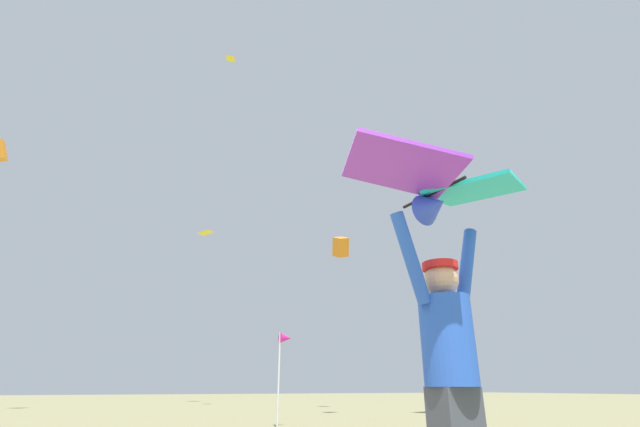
{
  "coord_description": "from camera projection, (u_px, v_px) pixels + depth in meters",
  "views": [
    {
      "loc": [
        -1.65,
        -2.53,
        0.82
      ],
      "look_at": [
        0.32,
        1.77,
        2.7
      ],
      "focal_mm": 24.57,
      "sensor_mm": 36.0,
      "label": 1
    }
  ],
  "objects": [
    {
      "name": "distant_kite_yellow_far_center",
      "position": [
        205.0,
        232.0,
        27.58
      ],
      "size": [
        0.82,
        0.82,
        0.29
      ],
      "color": "yellow"
    },
    {
      "name": "distant_kite_orange_high_right",
      "position": [
        341.0,
        247.0,
        15.39
      ],
      "size": [
        0.61,
        0.71,
        0.85
      ],
      "color": "orange"
    },
    {
      "name": "distant_kite_yellow_overhead_distant",
      "position": [
        231.0,
        58.0,
        23.15
      ],
      "size": [
        0.6,
        0.6,
        0.17
      ],
      "color": "yellow"
    },
    {
      "name": "kite_flyer_person",
      "position": [
        450.0,
        367.0,
        2.76
      ],
      "size": [
        0.81,
        0.38,
        1.92
      ],
      "color": "#424751",
      "rests_on": "ground"
    },
    {
      "name": "marker_flag",
      "position": [
        285.0,
        345.0,
        10.2
      ],
      "size": [
        0.3,
        0.24,
        2.01
      ],
      "color": "silver",
      "rests_on": "ground"
    },
    {
      "name": "held_stunt_kite",
      "position": [
        439.0,
        187.0,
        3.16
      ],
      "size": [
        1.65,
        0.95,
        0.39
      ],
      "color": "black"
    },
    {
      "name": "distant_kite_purple_low_left",
      "position": [
        444.0,
        180.0,
        15.28
      ],
      "size": [
        1.18,
        1.18,
        0.36
      ],
      "color": "purple"
    }
  ]
}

